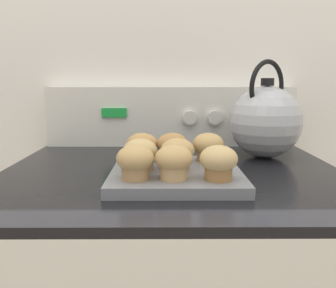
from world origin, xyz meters
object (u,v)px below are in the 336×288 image
Objects in this scene: muffin_r1_c0 at (140,154)px; muffin_r1_c1 at (178,153)px; muffin_r2_c1 at (174,146)px; muffin_pan at (176,174)px; tea_kettle at (266,121)px; muffin_r2_c2 at (208,147)px; muffin_r0_c2 at (219,162)px; muffin_r2_c0 at (142,147)px; muffin_r0_c0 at (135,161)px; muffin_r0_c1 at (176,162)px.

muffin_r1_c0 is 1.00× the size of muffin_r1_c1.
muffin_r1_c1 is 1.00× the size of muffin_r2_c1.
tea_kettle is (0.25, 0.22, 0.09)m from muffin_pan.
muffin_r1_c1 reaches higher than muffin_pan.
muffin_r1_c0 and muffin_r2_c2 have the same top height.
tea_kettle is (0.17, 0.30, 0.04)m from muffin_r0_c2.
muffin_r0_c2 is 1.00× the size of muffin_r1_c1.
muffin_r2_c1 is (0.07, 0.00, 0.00)m from muffin_r2_c0.
muffin_r0_c0 is at bearing -137.42° from muffin_r1_c1.
muffin_pan is at bearing 88.06° from muffin_r0_c1.
muffin_r2_c2 is at bearing -1.21° from muffin_r2_c1.
muffin_r1_c1 is (0.08, 0.08, 0.00)m from muffin_r0_c0.
muffin_r2_c0 is (-0.00, 0.08, 0.00)m from muffin_r1_c0.
muffin_r0_c0 is at bearing -90.95° from muffin_r2_c0.
muffin_r1_c0 is at bearing -177.81° from muffin_pan.
muffin_r1_c1 is 1.00× the size of muffin_r2_c2.
muffin_r1_c0 is at bearing 153.55° from muffin_r0_c2.
muffin_r2_c2 is (0.07, 0.07, 0.00)m from muffin_r1_c1.
muffin_r2_c0 is 0.27× the size of tea_kettle.
muffin_r2_c0 is at bearing 179.49° from muffin_r2_c2.
muffin_r2_c1 is at bearing 178.79° from muffin_r2_c2.
muffin_r1_c1 is 0.11m from muffin_r2_c0.
muffin_r1_c0 is at bearing -88.81° from muffin_r2_c0.
tea_kettle is at bearing 23.77° from muffin_r2_c0.
muffin_r2_c2 is at bearing 45.48° from muffin_r1_c1.
muffin_pan is 0.09m from muffin_r1_c0.
muffin_r1_c0 is 0.08m from muffin_r1_c1.
muffin_r1_c0 is 1.00× the size of muffin_r2_c0.
muffin_r2_c0 is at bearing -179.76° from muffin_r2_c1.
muffin_r0_c1 is 0.39m from tea_kettle.
muffin_pan is 0.12m from muffin_r0_c2.
tea_kettle is (0.17, 0.14, 0.04)m from muffin_r2_c2.
muffin_r0_c2 is 1.00× the size of muffin_r1_c0.
muffin_r1_c0 is at bearing -152.64° from muffin_r2_c2.
muffin_pan is at bearing -138.40° from tea_kettle.
muffin_pan is at bearing 134.53° from muffin_r0_c2.
muffin_r0_c1 is 0.27× the size of tea_kettle.
muffin_r1_c1 is at bearing 42.58° from muffin_r0_c0.
muffin_pan is 3.78× the size of muffin_r2_c1.
muffin_r0_c2 is at bearing -45.47° from muffin_pan.
muffin_r0_c2 and muffin_r2_c1 have the same top height.
muffin_r1_c1 is at bearing 85.88° from muffin_r0_c1.
tea_kettle reaches higher than muffin_r2_c1.
muffin_r2_c2 is at bearing 90.50° from muffin_r0_c2.
muffin_r2_c2 is at bearing 27.36° from muffin_r1_c0.
muffin_pan is 0.12m from muffin_r2_c2.
muffin_r1_c1 is 1.00× the size of muffin_r2_c0.
tea_kettle reaches higher than muffin_r0_c2.
muffin_r1_c0 is 0.08m from muffin_r2_c0.
muffin_r0_c1 is at bearing -63.95° from muffin_r2_c0.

